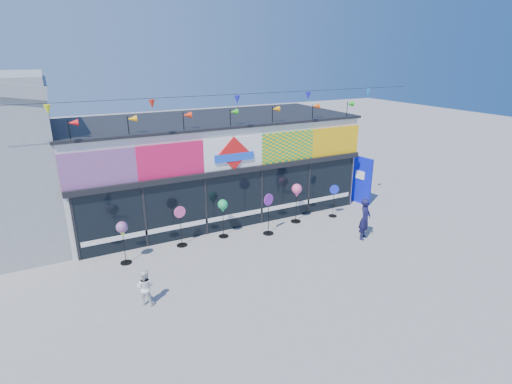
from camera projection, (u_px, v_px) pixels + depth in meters
ground at (277, 266)px, 13.21m from camera, size 80.00×80.00×0.00m
kite_shop at (211, 164)px, 17.54m from camera, size 16.00×5.70×5.31m
blue_sign at (361, 180)px, 18.51m from camera, size 0.33×1.10×2.18m
spinner_0 at (122, 230)px, 12.99m from camera, size 0.38×0.38×1.51m
spinner_1 at (181, 225)px, 14.34m from camera, size 0.43×0.39×1.54m
spinner_2 at (223, 207)px, 14.93m from camera, size 0.38×0.38×1.51m
spinner_3 at (268, 213)px, 15.29m from camera, size 0.46×0.42×1.65m
spinner_4 at (297, 192)px, 16.26m from camera, size 0.42×0.42×1.66m
spinner_5 at (334, 200)px, 17.00m from camera, size 0.39×0.36×1.42m
adult_man at (365, 219)px, 14.92m from camera, size 0.70×0.62×1.60m
child at (145, 287)px, 11.05m from camera, size 0.59×0.54×1.05m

